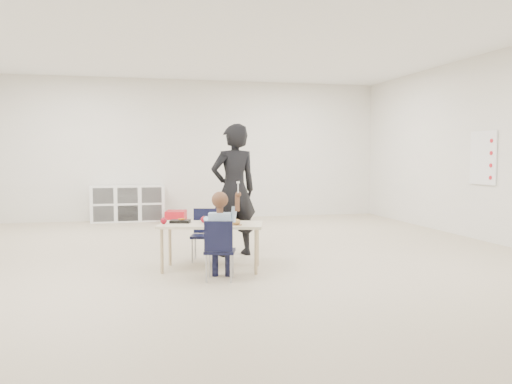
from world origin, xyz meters
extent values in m
plane|color=beige|center=(0.00, 0.00, 0.00)|extent=(9.00, 9.00, 0.00)
plane|color=white|center=(0.00, 0.00, 2.80)|extent=(9.00, 9.00, 0.00)
cube|color=white|center=(0.00, 4.50, 1.40)|extent=(8.00, 0.02, 2.80)
cube|color=white|center=(0.00, -4.50, 1.40)|extent=(8.00, 0.02, 2.80)
cube|color=white|center=(4.00, 0.00, 1.40)|extent=(0.02, 9.00, 2.80)
cube|color=beige|center=(-0.30, -0.50, 0.51)|extent=(1.26, 0.86, 0.03)
cube|color=black|center=(-0.22, -0.50, 0.54)|extent=(0.25, 0.21, 0.03)
cube|color=black|center=(-0.63, -0.36, 0.54)|extent=(0.25, 0.21, 0.03)
cube|color=white|center=(-0.28, -0.63, 0.58)|extent=(0.09, 0.09, 0.10)
ellipsoid|color=#B18148|center=(-0.05, -0.70, 0.56)|extent=(0.09, 0.09, 0.07)
sphere|color=maroon|center=(-0.37, -0.42, 0.56)|extent=(0.07, 0.07, 0.07)
sphere|color=maroon|center=(-0.82, -0.44, 0.56)|extent=(0.07, 0.07, 0.07)
cube|color=white|center=(-1.20, 4.28, 0.35)|extent=(1.40, 0.40, 0.70)
cube|color=white|center=(3.98, 0.60, 1.25)|extent=(0.02, 0.60, 0.80)
imported|color=black|center=(0.12, 0.29, 0.84)|extent=(0.69, 0.53, 1.69)
cube|color=red|center=(-0.31, 3.84, 0.12)|extent=(0.46, 0.54, 0.23)
cube|color=gold|center=(0.61, 3.82, 0.12)|extent=(0.44, 0.53, 0.24)
cube|color=#1536A4|center=(0.93, 3.92, 0.11)|extent=(0.39, 0.47, 0.22)
camera|label=1|loc=(-1.22, -6.49, 1.29)|focal=38.00mm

